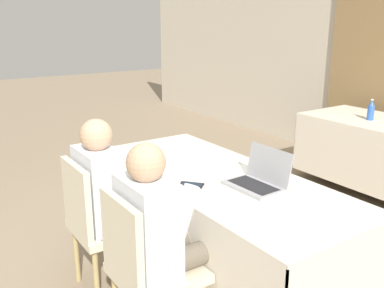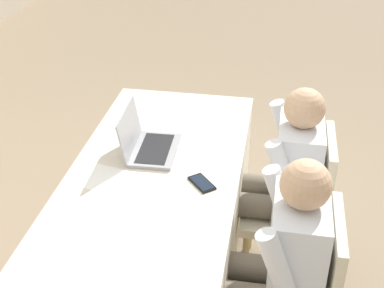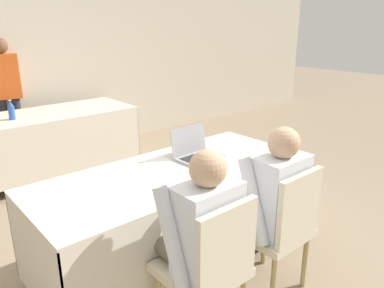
# 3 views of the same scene
# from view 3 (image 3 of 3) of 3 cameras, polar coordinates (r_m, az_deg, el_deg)

# --- Properties ---
(ground_plane) EXTENTS (24.00, 24.00, 0.00)m
(ground_plane) POSITION_cam_3_polar(r_m,az_deg,el_deg) (3.07, -2.70, -17.18)
(ground_plane) COLOR gray
(wall_back) EXTENTS (12.00, 0.06, 2.70)m
(wall_back) POSITION_cam_3_polar(r_m,az_deg,el_deg) (5.33, -24.63, 12.02)
(wall_back) COLOR beige
(wall_back) RESTS_ON ground_plane
(conference_table_near) EXTENTS (2.05, 0.85, 0.76)m
(conference_table_near) POSITION_cam_3_polar(r_m,az_deg,el_deg) (2.77, -2.88, -7.35)
(conference_table_near) COLOR beige
(conference_table_near) RESTS_ON ground_plane
(conference_table_far) EXTENTS (2.05, 0.85, 0.76)m
(conference_table_far) POSITION_cam_3_polar(r_m,az_deg,el_deg) (4.73, -21.48, 2.27)
(conference_table_far) COLOR beige
(conference_table_far) RESTS_ON ground_plane
(laptop) EXTENTS (0.36, 0.28, 0.23)m
(laptop) POSITION_cam_3_polar(r_m,az_deg,el_deg) (2.92, 0.69, -1.30)
(laptop) COLOR #99999E
(laptop) RESTS_ON conference_table_near
(cell_phone) EXTENTS (0.16, 0.15, 0.01)m
(cell_phone) POSITION_cam_3_polar(r_m,az_deg,el_deg) (2.56, 1.43, -5.19)
(cell_phone) COLOR black
(cell_phone) RESTS_ON conference_table_near
(paper_beside_laptop) EXTENTS (0.32, 0.36, 0.00)m
(paper_beside_laptop) POSITION_cam_3_polar(r_m,az_deg,el_deg) (2.65, -13.45, -4.96)
(paper_beside_laptop) COLOR white
(paper_beside_laptop) RESTS_ON conference_table_near
(paper_centre_table) EXTENTS (0.27, 0.34, 0.00)m
(paper_centre_table) POSITION_cam_3_polar(r_m,az_deg,el_deg) (2.83, -5.23, -2.95)
(paper_centre_table) COLOR white
(paper_centre_table) RESTS_ON conference_table_near
(paper_left_edge) EXTENTS (0.31, 0.35, 0.00)m
(paper_left_edge) POSITION_cam_3_polar(r_m,az_deg,el_deg) (3.26, 3.07, -0.05)
(paper_left_edge) COLOR white
(paper_left_edge) RESTS_ON conference_table_near
(water_bottle) EXTENTS (0.07, 0.07, 0.22)m
(water_bottle) POSITION_cam_3_polar(r_m,az_deg,el_deg) (4.51, -25.82, 4.58)
(water_bottle) COLOR #2D5BB7
(water_bottle) RESTS_ON conference_table_far
(chair_near_left) EXTENTS (0.44, 0.44, 0.91)m
(chair_near_left) POSITION_cam_3_polar(r_m,az_deg,el_deg) (2.16, 2.75, -17.99)
(chair_near_left) COLOR tan
(chair_near_left) RESTS_ON ground_plane
(chair_near_right) EXTENTS (0.44, 0.44, 0.91)m
(chair_near_right) POSITION_cam_3_polar(r_m,az_deg,el_deg) (2.57, 13.35, -12.03)
(chair_near_right) COLOR tan
(chair_near_right) RESTS_ON ground_plane
(person_checkered_shirt) EXTENTS (0.50, 0.52, 1.17)m
(person_checkered_shirt) POSITION_cam_3_polar(r_m,az_deg,el_deg) (2.13, 0.85, -13.30)
(person_checkered_shirt) COLOR #665B4C
(person_checkered_shirt) RESTS_ON ground_plane
(person_white_shirt) EXTENTS (0.50, 0.52, 1.17)m
(person_white_shirt) POSITION_cam_3_polar(r_m,az_deg,el_deg) (2.55, 11.73, -8.11)
(person_white_shirt) COLOR #665B4C
(person_white_shirt) RESTS_ON ground_plane
(person_red_shirt) EXTENTS (0.37, 0.26, 1.59)m
(person_red_shirt) POSITION_cam_3_polar(r_m,az_deg,el_deg) (5.29, -26.37, 6.93)
(person_red_shirt) COLOR #33333D
(person_red_shirt) RESTS_ON ground_plane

